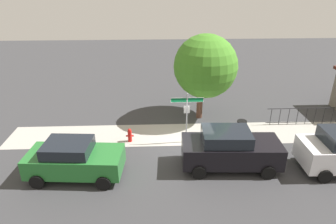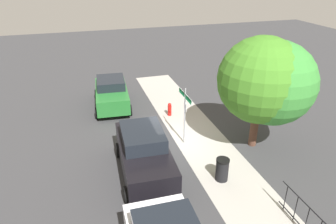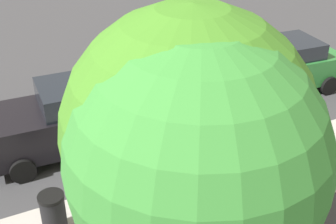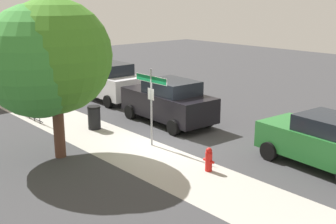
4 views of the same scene
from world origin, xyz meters
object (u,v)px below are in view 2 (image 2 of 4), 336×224
at_px(car_green, 112,93).
at_px(fire_hydrant, 170,109).
at_px(car_black, 144,153).
at_px(trash_bin, 222,169).
at_px(street_sign, 185,105).
at_px(shade_tree, 265,82).

relative_size(car_green, fire_hydrant, 5.57).
bearing_deg(fire_hydrant, car_black, -28.08).
relative_size(car_green, trash_bin, 4.43).
relative_size(car_black, trash_bin, 4.75).
bearing_deg(street_sign, shade_tree, 64.70).
bearing_deg(car_green, car_black, 7.68).
bearing_deg(fire_hydrant, car_green, -126.42).
xyz_separation_m(shade_tree, fire_hydrant, (-4.57, -2.92, -2.97)).
relative_size(shade_tree, fire_hydrant, 6.89).
distance_m(car_green, trash_bin, 9.16).
height_order(shade_tree, fire_hydrant, shade_tree).
xyz_separation_m(street_sign, car_green, (-5.34, -2.83, -1.13)).
xyz_separation_m(shade_tree, car_green, (-6.81, -5.96, -2.47)).
height_order(street_sign, shade_tree, shade_tree).
xyz_separation_m(car_black, trash_bin, (1.38, 2.92, -0.48)).
bearing_deg(car_black, car_green, -173.98).
relative_size(car_green, car_black, 0.93).
bearing_deg(fire_hydrant, trash_bin, 2.73).
xyz_separation_m(street_sign, fire_hydrant, (-3.10, 0.20, -1.64)).
relative_size(car_black, fire_hydrant, 5.98).
xyz_separation_m(car_green, fire_hydrant, (2.24, 3.03, -0.50)).
relative_size(street_sign, shade_tree, 0.53).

